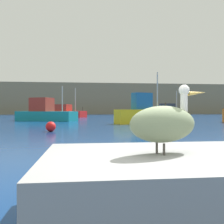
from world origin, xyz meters
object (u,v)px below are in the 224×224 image
Objects in this scene: fishing_boat_red at (63,113)px; fishing_boat_teal at (45,113)px; pelican at (164,123)px; fishing_boat_blue at (165,113)px; mooring_buoy at (51,127)px; fishing_boat_yellow at (143,113)px.

fishing_boat_red is 13.15m from fishing_boat_teal.
fishing_boat_blue is (11.62, 34.70, -0.39)m from pelican.
fishing_boat_teal is (-17.26, -7.20, 0.16)m from fishing_boat_blue.
fishing_boat_red is 17.24m from fishing_boat_blue.
mooring_buoy is (-14.62, -22.22, -0.49)m from fishing_boat_blue.
pelican is 36.60m from fishing_boat_blue.
fishing_boat_red is at bearing 112.16° from fishing_boat_teal.
fishing_boat_yellow is at bearing 55.36° from pelican.
fishing_boat_red is 13.17× the size of mooring_buoy.
fishing_boat_yellow is 22.14m from fishing_boat_red.
fishing_boat_blue is 18.70m from fishing_boat_teal.
fishing_boat_blue reaches higher than fishing_boat_teal.
fishing_boat_teal is at bearing 99.96° from mooring_buoy.
fishing_boat_yellow reaches higher than fishing_boat_red.
pelican is 12.87m from mooring_buoy.
fishing_boat_red is at bearing 74.60° from pelican.
fishing_boat_teal is (-1.07, -13.11, 0.14)m from fishing_boat_red.
fishing_boat_yellow is 9.38× the size of mooring_buoy.
fishing_boat_yellow is 15.82m from fishing_boat_blue.
fishing_boat_blue reaches higher than mooring_buoy.
fishing_boat_red is 1.06× the size of fishing_boat_teal.
fishing_boat_yellow is at bearing -37.31° from fishing_boat_red.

